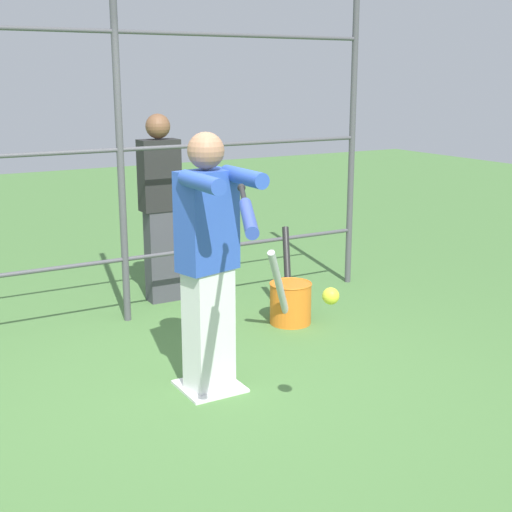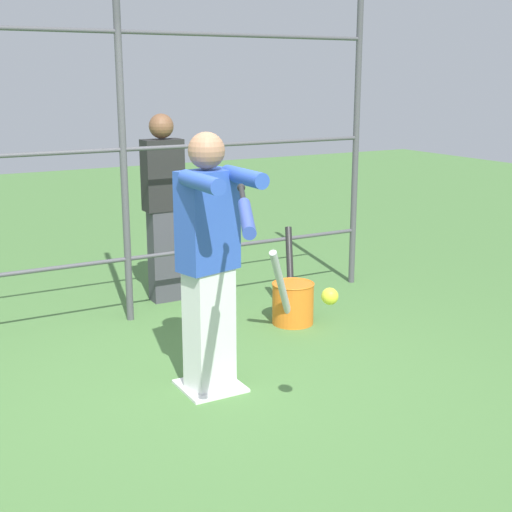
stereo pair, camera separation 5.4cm
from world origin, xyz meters
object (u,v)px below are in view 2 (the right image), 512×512
object	(u,v)px
batter	(209,255)
bat_bucket	(292,300)
bystander_behind_fence	(164,206)
baseball_bat_swinging	(246,213)
softball_in_flight	(330,296)

from	to	relation	value
batter	bat_bucket	size ratio (longest dim) A/B	1.98
batter	bystander_behind_fence	distance (m)	2.05
batter	bystander_behind_fence	size ratio (longest dim) A/B	0.99
bystander_behind_fence	baseball_bat_swinging	bearing A→B (deg)	76.01
batter	softball_in_flight	xyz separation A→B (m)	(-0.27, 0.97, -0.05)
baseball_bat_swinging	bystander_behind_fence	size ratio (longest dim) A/B	0.49
batter	bat_bucket	distance (m)	1.62
batter	softball_in_flight	size ratio (longest dim) A/B	17.91
batter	bat_bucket	world-z (taller)	batter
bat_bucket	bystander_behind_fence	bearing A→B (deg)	-59.20
batter	softball_in_flight	bearing A→B (deg)	105.52
batter	baseball_bat_swinging	size ratio (longest dim) A/B	2.03
baseball_bat_swinging	batter	bearing A→B (deg)	-104.24
batter	bat_bucket	xyz separation A→B (m)	(-1.17, -0.85, -0.72)
softball_in_flight	batter	bearing A→B (deg)	-74.48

